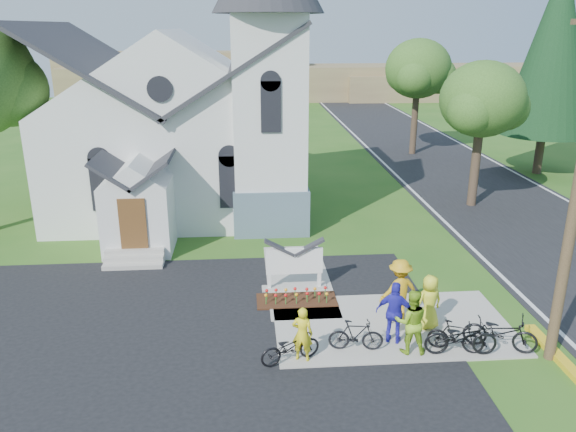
{
  "coord_description": "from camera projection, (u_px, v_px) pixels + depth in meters",
  "views": [
    {
      "loc": [
        -2.77,
        -14.04,
        8.5
      ],
      "look_at": [
        -1.27,
        5.0,
        2.04
      ],
      "focal_mm": 35.0,
      "sensor_mm": 36.0,
      "label": 1
    }
  ],
  "objects": [
    {
      "name": "bike_4",
      "position": [
        500.0,
        332.0,
        15.35
      ],
      "size": [
        2.07,
        1.43,
        1.03
      ],
      "primitive_type": "imported",
      "rotation": [
        0.0,
        0.0,
        1.15
      ],
      "color": "black",
      "rests_on": "sidewalk"
    },
    {
      "name": "cyclist_2",
      "position": [
        395.0,
        313.0,
        15.57
      ],
      "size": [
        1.16,
        0.82,
        1.82
      ],
      "primitive_type": "imported",
      "rotation": [
        0.0,
        0.0,
        2.75
      ],
      "color": "#2A25BC",
      "rests_on": "sidewalk"
    },
    {
      "name": "bike_1",
      "position": [
        356.0,
        335.0,
        15.32
      ],
      "size": [
        1.55,
        0.61,
        0.9
      ],
      "primitive_type": "imported",
      "rotation": [
        0.0,
        0.0,
        1.45
      ],
      "color": "black",
      "rests_on": "sidewalk"
    },
    {
      "name": "cyclist_3",
      "position": [
        399.0,
        290.0,
        16.83
      ],
      "size": [
        1.38,
        0.99,
        1.92
      ],
      "primitive_type": "imported",
      "rotation": [
        0.0,
        0.0,
        3.39
      ],
      "color": "gold",
      "rests_on": "sidewalk"
    },
    {
      "name": "tree_road_mid",
      "position": [
        418.0,
        69.0,
        37.67
      ],
      "size": [
        4.4,
        4.4,
        7.8
      ],
      "color": "#36251D",
      "rests_on": "ground"
    },
    {
      "name": "bike_2",
      "position": [
        461.0,
        337.0,
        15.09
      ],
      "size": [
        2.0,
        0.85,
        1.03
      ],
      "primitive_type": "imported",
      "rotation": [
        0.0,
        0.0,
        1.48
      ],
      "color": "black",
      "rests_on": "sidewalk"
    },
    {
      "name": "road",
      "position": [
        476.0,
        188.0,
        31.09
      ],
      "size": [
        8.0,
        90.0,
        0.02
      ],
      "primitive_type": "cube",
      "color": "black",
      "rests_on": "ground"
    },
    {
      "name": "parking_lot",
      "position": [
        78.0,
        391.0,
        13.78
      ],
      "size": [
        20.0,
        16.0,
        0.02
      ],
      "primitive_type": "cube",
      "color": "black",
      "rests_on": "ground"
    },
    {
      "name": "church",
      "position": [
        185.0,
        101.0,
        25.89
      ],
      "size": [
        12.35,
        12.0,
        13.0
      ],
      "color": "silver",
      "rests_on": "ground"
    },
    {
      "name": "distant_hills",
      "position": [
        293.0,
        81.0,
        68.94
      ],
      "size": [
        61.0,
        10.0,
        5.6
      ],
      "color": "brown",
      "rests_on": "ground"
    },
    {
      "name": "cyclist_1",
      "position": [
        411.0,
        322.0,
        15.09
      ],
      "size": [
        0.97,
        0.8,
        1.83
      ],
      "primitive_type": "imported",
      "rotation": [
        0.0,
        0.0,
        3.02
      ],
      "color": "#87B922",
      "rests_on": "sidewalk"
    },
    {
      "name": "sidewalk",
      "position": [
        392.0,
        325.0,
        16.77
      ],
      "size": [
        7.0,
        4.0,
        0.05
      ],
      "primitive_type": "cube",
      "color": "#ABA69A",
      "rests_on": "ground"
    },
    {
      "name": "church_sign",
      "position": [
        294.0,
        262.0,
        18.8
      ],
      "size": [
        2.2,
        0.4,
        1.7
      ],
      "color": "#ABA69A",
      "rests_on": "ground"
    },
    {
      "name": "conifer",
      "position": [
        555.0,
        47.0,
        31.93
      ],
      "size": [
        5.2,
        5.2,
        12.4
      ],
      "color": "#36251D",
      "rests_on": "ground"
    },
    {
      "name": "bike_3",
      "position": [
        456.0,
        336.0,
        15.27
      ],
      "size": [
        1.56,
        0.95,
        0.91
      ],
      "primitive_type": "imported",
      "rotation": [
        0.0,
        0.0,
        1.2
      ],
      "color": "black",
      "rests_on": "sidewalk"
    },
    {
      "name": "ground",
      "position": [
        345.0,
        337.0,
        16.19
      ],
      "size": [
        120.0,
        120.0,
        0.0
      ],
      "primitive_type": "plane",
      "color": "#2D5E1A",
      "rests_on": "ground"
    },
    {
      "name": "tree_road_near",
      "position": [
        482.0,
        100.0,
        26.48
      ],
      "size": [
        4.0,
        4.0,
        7.05
      ],
      "color": "#36251D",
      "rests_on": "ground"
    },
    {
      "name": "cyclist_0",
      "position": [
        302.0,
        334.0,
        14.78
      ],
      "size": [
        0.64,
        0.51,
        1.54
      ],
      "primitive_type": "imported",
      "rotation": [
        0.0,
        0.0,
        2.86
      ],
      "color": "yellow",
      "rests_on": "sidewalk"
    },
    {
      "name": "cyclist_4",
      "position": [
        429.0,
        302.0,
        16.34
      ],
      "size": [
        0.93,
        0.73,
        1.67
      ],
      "primitive_type": "imported",
      "rotation": [
        0.0,
        0.0,
        3.41
      ],
      "color": "yellow",
      "rests_on": "sidewalk"
    },
    {
      "name": "flower_bed",
      "position": [
        297.0,
        301.0,
        18.26
      ],
      "size": [
        2.6,
        1.1,
        0.07
      ],
      "primitive_type": "cube",
      "color": "#361D0E",
      "rests_on": "ground"
    },
    {
      "name": "bike_0",
      "position": [
        290.0,
        347.0,
        14.77
      ],
      "size": [
        1.78,
        1.13,
        0.88
      ],
      "primitive_type": "imported",
      "rotation": [
        0.0,
        0.0,
        1.92
      ],
      "color": "black",
      "rests_on": "sidewalk"
    }
  ]
}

